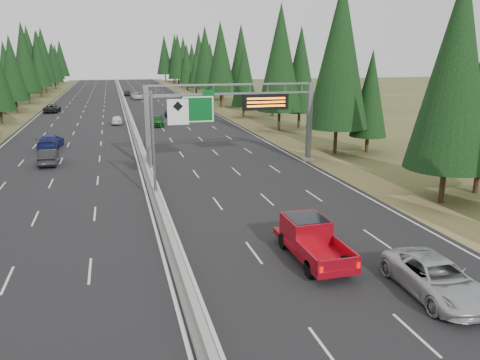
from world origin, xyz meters
The scene contains 18 objects.
road centered at (0.00, 80.00, 0.04)m, with size 32.00×260.00×0.08m, color black.
shoulder_right centered at (17.80, 80.00, 0.03)m, with size 3.60×260.00×0.06m, color olive.
shoulder_left centered at (-17.80, 80.00, 0.03)m, with size 3.60×260.00×0.06m, color #444821.
median_barrier centered at (0.00, 80.00, 0.41)m, with size 0.70×260.00×0.85m.
sign_gantry centered at (8.92, 34.88, 5.27)m, with size 16.75×0.98×7.80m.
hov_sign_pole centered at (0.58, 24.97, 4.72)m, with size 2.80×0.50×8.00m.
tree_row_right centered at (22.18, 81.47, 9.40)m, with size 11.78×239.31×18.99m.
silver_minivan centered at (10.72, 8.00, 0.88)m, with size 2.67×5.78×1.61m, color #ACADB1.
red_pickup centered at (6.95, 13.37, 1.19)m, with size 2.20×6.16×2.01m.
car_ahead_green centered at (3.81, 63.47, 0.89)m, with size 1.92×4.78×1.63m, color #13531D.
car_ahead_dkred centered at (13.83, 78.32, 0.72)m, with size 1.35×3.88×1.28m, color #53100B.
car_ahead_dkgrey centered at (7.07, 73.43, 0.73)m, with size 1.81×4.45×1.29m, color black.
car_ahead_white centered at (3.48, 109.79, 0.90)m, with size 2.73×5.92×1.64m, color silver.
car_ahead_far centered at (1.50, 120.55, 0.80)m, with size 1.71×4.24×1.45m, color #232326.
car_onc_near centered at (-8.96, 40.07, 0.84)m, with size 1.61×4.63×1.53m, color black.
car_onc_blue centered at (-9.75, 48.99, 0.87)m, with size 2.21×5.44×1.58m, color navy.
car_onc_white centered at (-2.04, 66.89, 0.77)m, with size 1.62×4.03×1.37m, color white.
car_onc_far centered at (-13.52, 86.29, 0.84)m, with size 2.53×5.49×1.52m, color black.
Camera 1 is at (-2.63, -7.94, 10.41)m, focal length 35.00 mm.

